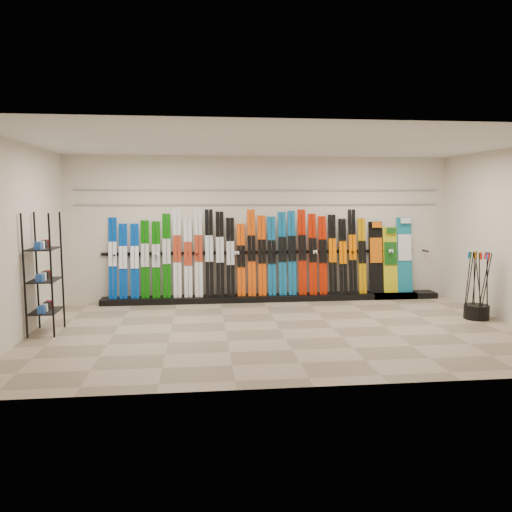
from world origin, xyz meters
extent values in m
plane|color=gray|center=(0.00, 0.00, 0.00)|extent=(8.00, 8.00, 0.00)
plane|color=beige|center=(0.00, 2.50, 1.50)|extent=(8.00, 0.00, 8.00)
plane|color=beige|center=(-4.00, 0.00, 1.50)|extent=(0.00, 5.00, 5.00)
plane|color=silver|center=(0.00, 0.00, 3.00)|extent=(8.00, 8.00, 0.00)
cube|color=black|center=(0.22, 2.28, 0.06)|extent=(8.00, 0.40, 0.12)
cube|color=#023CAB|center=(-3.05, 2.36, 0.93)|extent=(0.17, 0.27, 1.63)
cube|color=#023CAB|center=(-2.84, 2.35, 0.87)|extent=(0.17, 0.25, 1.50)
cube|color=#023CAB|center=(-2.61, 2.35, 0.87)|extent=(0.17, 0.25, 1.50)
cube|color=#095D05|center=(-2.40, 2.35, 0.90)|extent=(0.17, 0.26, 1.57)
cube|color=#095D05|center=(-2.18, 2.35, 0.89)|extent=(0.17, 0.25, 1.55)
cube|color=#095D05|center=(-1.97, 2.36, 0.97)|extent=(0.17, 0.28, 1.70)
cube|color=silver|center=(-1.76, 2.37, 1.02)|extent=(0.17, 0.29, 1.80)
cube|color=silver|center=(-1.54, 2.35, 0.92)|extent=(0.17, 0.26, 1.61)
cube|color=silver|center=(-1.32, 2.37, 1.02)|extent=(0.17, 0.29, 1.80)
cube|color=black|center=(-1.10, 2.37, 1.01)|extent=(0.17, 0.29, 1.79)
cube|color=black|center=(-0.88, 2.36, 0.99)|extent=(0.17, 0.28, 1.74)
cube|color=black|center=(-0.67, 2.35, 0.93)|extent=(0.17, 0.26, 1.61)
cube|color=#EF4A05|center=(-0.45, 2.34, 0.86)|extent=(0.17, 0.25, 1.49)
cube|color=#EF4A05|center=(-0.23, 2.37, 1.01)|extent=(0.17, 0.29, 1.78)
cube|color=#EF4A05|center=(-0.01, 2.36, 0.95)|extent=(0.17, 0.27, 1.66)
cube|color=#0C5B93|center=(0.20, 2.36, 0.94)|extent=(0.17, 0.27, 1.63)
cube|color=#0C5B93|center=(0.42, 2.36, 0.98)|extent=(0.17, 0.28, 1.73)
cube|color=#0C5B93|center=(0.63, 2.37, 1.00)|extent=(0.17, 0.29, 1.75)
cube|color=#BB1800|center=(0.85, 2.37, 1.01)|extent=(0.17, 0.29, 1.78)
cube|color=#BB1800|center=(1.07, 2.36, 0.96)|extent=(0.17, 0.28, 1.69)
cube|color=#BB1800|center=(1.29, 2.36, 0.94)|extent=(0.17, 0.27, 1.64)
cube|color=black|center=(1.50, 2.36, 0.95)|extent=(0.17, 0.27, 1.67)
cube|color=black|center=(1.72, 2.35, 0.91)|extent=(0.17, 0.26, 1.58)
cube|color=black|center=(1.94, 2.37, 1.01)|extent=(0.17, 0.29, 1.78)
cube|color=#C28201|center=(2.15, 2.35, 0.91)|extent=(0.17, 0.26, 1.59)
cube|color=black|center=(2.45, 2.36, 0.88)|extent=(0.30, 0.23, 1.52)
cube|color=gold|center=(2.77, 2.35, 0.82)|extent=(0.31, 0.22, 1.39)
cube|color=#14728C|center=(3.09, 2.36, 0.92)|extent=(0.33, 0.25, 1.60)
cube|color=black|center=(-3.75, 0.23, 0.96)|extent=(0.40, 0.60, 1.92)
cylinder|color=black|center=(3.60, 0.33, 0.12)|extent=(0.43, 0.43, 0.25)
cylinder|color=black|center=(3.54, 0.17, 0.61)|extent=(0.09, 0.03, 1.18)
cylinder|color=black|center=(3.60, 0.46, 0.61)|extent=(0.03, 0.05, 1.18)
cylinder|color=black|center=(3.68, 0.21, 0.61)|extent=(0.15, 0.06, 1.17)
cylinder|color=black|center=(3.45, 0.36, 0.61)|extent=(0.14, 0.05, 1.18)
cylinder|color=black|center=(3.66, 0.26, 0.61)|extent=(0.15, 0.08, 1.17)
cylinder|color=black|center=(3.55, 0.37, 0.61)|extent=(0.13, 0.10, 1.18)
cylinder|color=black|center=(3.44, 0.39, 0.61)|extent=(0.03, 0.13, 1.18)
cylinder|color=black|center=(3.77, 0.33, 0.61)|extent=(0.06, 0.07, 1.18)
cylinder|color=black|center=(3.69, 0.19, 0.61)|extent=(0.04, 0.09, 1.18)
cylinder|color=black|center=(3.63, 0.35, 0.61)|extent=(0.16, 0.14, 1.17)
cube|color=gray|center=(0.00, 2.48, 2.00)|extent=(7.60, 0.02, 0.03)
cube|color=gray|center=(0.00, 2.48, 2.30)|extent=(7.60, 0.02, 0.03)
camera|label=1|loc=(-1.27, -7.89, 2.17)|focal=35.00mm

